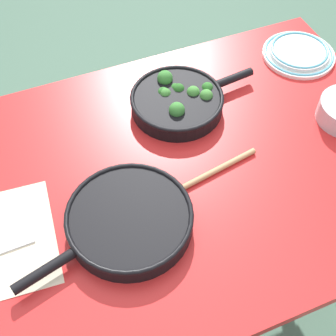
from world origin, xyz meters
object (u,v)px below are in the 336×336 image
(skillet_broccoli, at_px, (178,101))
(skillet_eggs, at_px, (128,220))
(dinner_plate_stack, at_px, (299,53))
(wooden_spoon, at_px, (181,188))

(skillet_broccoli, height_order, skillet_eggs, skillet_broccoli)
(skillet_broccoli, xyz_separation_m, dinner_plate_stack, (-0.44, -0.07, -0.02))
(skillet_eggs, height_order, wooden_spoon, skillet_eggs)
(skillet_eggs, bearing_deg, skillet_broccoli, -144.36)
(wooden_spoon, relative_size, dinner_plate_stack, 1.64)
(skillet_broccoli, relative_size, wooden_spoon, 1.03)
(skillet_broccoli, height_order, dinner_plate_stack, skillet_broccoli)
(skillet_eggs, distance_m, dinner_plate_stack, 0.80)
(wooden_spoon, distance_m, dinner_plate_stack, 0.64)
(skillet_eggs, distance_m, wooden_spoon, 0.16)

